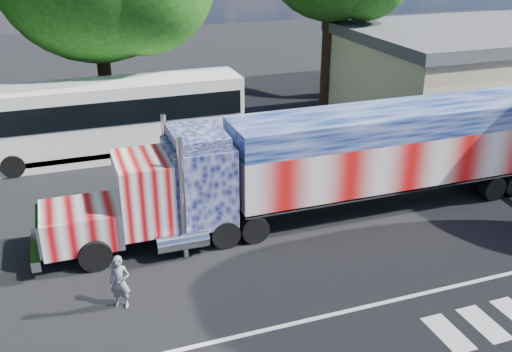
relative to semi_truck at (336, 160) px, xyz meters
name	(u,v)px	position (x,y,z in m)	size (l,w,h in m)	color
ground	(286,263)	(-3.09, -2.75, -2.19)	(100.00, 100.00, 0.00)	black
lane_markings	(393,319)	(-1.38, -6.52, -2.19)	(30.00, 2.67, 0.01)	silver
semi_truck	(336,160)	(0.00, 0.00, 0.00)	(19.97, 3.15, 4.26)	black
coach_bus	(113,118)	(-7.16, 9.15, -0.33)	(12.36, 2.88, 3.60)	silver
woman	(120,282)	(-8.52, -3.31, -1.36)	(0.60, 0.40, 1.65)	slate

